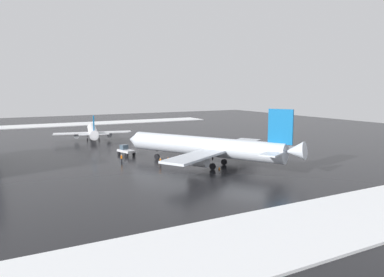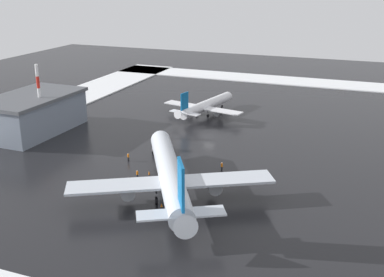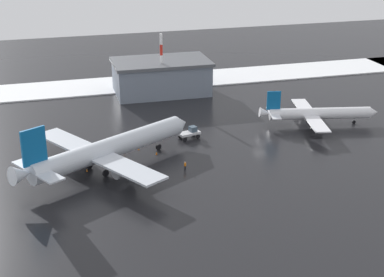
{
  "view_description": "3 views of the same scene",
  "coord_description": "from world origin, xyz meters",
  "px_view_note": "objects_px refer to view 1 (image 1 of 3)",
  "views": [
    {
      "loc": [
        96.32,
        -34.16,
        15.9
      ],
      "look_at": [
        20.11,
        7.67,
        3.92
      ],
      "focal_mm": 35.0,
      "sensor_mm": 36.0,
      "label": 1
    },
    {
      "loc": [
        99.52,
        34.51,
        35.3
      ],
      "look_at": [
        16.73,
        2.32,
        4.99
      ],
      "focal_mm": 45.0,
      "sensor_mm": 36.0,
      "label": 2
    },
    {
      "loc": [
        44.64,
        105.67,
        45.79
      ],
      "look_at": [
        16.61,
        6.33,
        5.05
      ],
      "focal_mm": 55.0,
      "sensor_mm": 36.0,
      "label": 3
    }
  ],
  "objects_px": {
    "ground_crew_mid_apron": "(195,150)",
    "traffic_cone_wingtip_side": "(160,162)",
    "pushback_tug": "(126,150)",
    "traffic_cone_mid_line": "(219,168)",
    "ground_crew_by_nose_gear": "(160,161)",
    "airplane_parked_starboard": "(93,131)",
    "traffic_cone_near_nose": "(168,158)",
    "airplane_distant_tail": "(208,147)",
    "ground_crew_beside_wing": "(122,158)"
  },
  "relations": [
    {
      "from": "pushback_tug",
      "to": "traffic_cone_near_nose",
      "type": "height_order",
      "value": "pushback_tug"
    },
    {
      "from": "airplane_parked_starboard",
      "to": "ground_crew_by_nose_gear",
      "type": "bearing_deg",
      "value": -164.72
    },
    {
      "from": "ground_crew_by_nose_gear",
      "to": "traffic_cone_wingtip_side",
      "type": "bearing_deg",
      "value": 0.34
    },
    {
      "from": "pushback_tug",
      "to": "traffic_cone_mid_line",
      "type": "height_order",
      "value": "pushback_tug"
    },
    {
      "from": "ground_crew_beside_wing",
      "to": "ground_crew_by_nose_gear",
      "type": "distance_m",
      "value": 9.28
    },
    {
      "from": "airplane_parked_starboard",
      "to": "traffic_cone_near_nose",
      "type": "relative_size",
      "value": 49.05
    },
    {
      "from": "ground_crew_mid_apron",
      "to": "traffic_cone_wingtip_side",
      "type": "height_order",
      "value": "ground_crew_mid_apron"
    },
    {
      "from": "airplane_parked_starboard",
      "to": "airplane_distant_tail",
      "type": "bearing_deg",
      "value": -155.24
    },
    {
      "from": "traffic_cone_near_nose",
      "to": "traffic_cone_mid_line",
      "type": "xyz_separation_m",
      "value": [
        14.2,
        4.33,
        0.0
      ]
    },
    {
      "from": "airplane_distant_tail",
      "to": "traffic_cone_mid_line",
      "type": "distance_m",
      "value": 5.42
    },
    {
      "from": "pushback_tug",
      "to": "traffic_cone_near_nose",
      "type": "bearing_deg",
      "value": -157.95
    },
    {
      "from": "airplane_parked_starboard",
      "to": "ground_crew_by_nose_gear",
      "type": "height_order",
      "value": "airplane_parked_starboard"
    },
    {
      "from": "airplane_parked_starboard",
      "to": "ground_crew_mid_apron",
      "type": "distance_m",
      "value": 38.37
    },
    {
      "from": "pushback_tug",
      "to": "traffic_cone_wingtip_side",
      "type": "distance_m",
      "value": 12.32
    },
    {
      "from": "ground_crew_by_nose_gear",
      "to": "traffic_cone_mid_line",
      "type": "xyz_separation_m",
      "value": [
        8.48,
        8.71,
        -0.7
      ]
    },
    {
      "from": "airplane_distant_tail",
      "to": "traffic_cone_wingtip_side",
      "type": "height_order",
      "value": "airplane_distant_tail"
    },
    {
      "from": "traffic_cone_near_nose",
      "to": "traffic_cone_mid_line",
      "type": "relative_size",
      "value": 1.0
    },
    {
      "from": "ground_crew_mid_apron",
      "to": "traffic_cone_mid_line",
      "type": "xyz_separation_m",
      "value": [
        17.73,
        -4.44,
        -0.7
      ]
    },
    {
      "from": "pushback_tug",
      "to": "ground_crew_beside_wing",
      "type": "bearing_deg",
      "value": 139.72
    },
    {
      "from": "traffic_cone_mid_line",
      "to": "traffic_cone_wingtip_side",
      "type": "xyz_separation_m",
      "value": [
        -11.25,
        -7.69,
        0.0
      ]
    },
    {
      "from": "ground_crew_mid_apron",
      "to": "traffic_cone_mid_line",
      "type": "bearing_deg",
      "value": -70.92
    },
    {
      "from": "ground_crew_mid_apron",
      "to": "traffic_cone_wingtip_side",
      "type": "distance_m",
      "value": 13.77
    },
    {
      "from": "airplane_distant_tail",
      "to": "ground_crew_by_nose_gear",
      "type": "distance_m",
      "value": 10.09
    },
    {
      "from": "ground_crew_beside_wing",
      "to": "traffic_cone_near_nose",
      "type": "bearing_deg",
      "value": 40.86
    },
    {
      "from": "pushback_tug",
      "to": "ground_crew_beside_wing",
      "type": "height_order",
      "value": "pushback_tug"
    },
    {
      "from": "ground_crew_beside_wing",
      "to": "ground_crew_by_nose_gear",
      "type": "xyz_separation_m",
      "value": [
        7.25,
        5.78,
        0.0
      ]
    },
    {
      "from": "airplane_parked_starboard",
      "to": "pushback_tug",
      "type": "height_order",
      "value": "airplane_parked_starboard"
    },
    {
      "from": "pushback_tug",
      "to": "traffic_cone_wingtip_side",
      "type": "relative_size",
      "value": 9.12
    },
    {
      "from": "ground_crew_beside_wing",
      "to": "ground_crew_by_nose_gear",
      "type": "bearing_deg",
      "value": -2.03
    },
    {
      "from": "pushback_tug",
      "to": "ground_crew_beside_wing",
      "type": "xyz_separation_m",
      "value": [
        7.31,
        -3.4,
        -0.31
      ]
    },
    {
      "from": "traffic_cone_mid_line",
      "to": "traffic_cone_wingtip_side",
      "type": "distance_m",
      "value": 13.63
    },
    {
      "from": "ground_crew_by_nose_gear",
      "to": "traffic_cone_mid_line",
      "type": "relative_size",
      "value": 3.11
    },
    {
      "from": "traffic_cone_near_nose",
      "to": "traffic_cone_mid_line",
      "type": "distance_m",
      "value": 14.85
    },
    {
      "from": "airplane_parked_starboard",
      "to": "traffic_cone_wingtip_side",
      "type": "height_order",
      "value": "airplane_parked_starboard"
    },
    {
      "from": "ground_crew_by_nose_gear",
      "to": "airplane_distant_tail",
      "type": "bearing_deg",
      "value": -97.46
    },
    {
      "from": "airplane_parked_starboard",
      "to": "ground_crew_mid_apron",
      "type": "xyz_separation_m",
      "value": [
        34.94,
        15.75,
        -1.7
      ]
    },
    {
      "from": "pushback_tug",
      "to": "traffic_cone_mid_line",
      "type": "relative_size",
      "value": 9.12
    },
    {
      "from": "airplane_distant_tail",
      "to": "traffic_cone_mid_line",
      "type": "height_order",
      "value": "airplane_distant_tail"
    },
    {
      "from": "airplane_distant_tail",
      "to": "ground_crew_by_nose_gear",
      "type": "bearing_deg",
      "value": 32.28
    },
    {
      "from": "airplane_parked_starboard",
      "to": "pushback_tug",
      "type": "bearing_deg",
      "value": -167.65
    },
    {
      "from": "ground_crew_by_nose_gear",
      "to": "ground_crew_mid_apron",
      "type": "bearing_deg",
      "value": -34.34
    },
    {
      "from": "ground_crew_beside_wing",
      "to": "traffic_cone_near_nose",
      "type": "xyz_separation_m",
      "value": [
        1.53,
        10.16,
        -0.7
      ]
    },
    {
      "from": "pushback_tug",
      "to": "traffic_cone_mid_line",
      "type": "xyz_separation_m",
      "value": [
        23.05,
        11.08,
        -1.01
      ]
    },
    {
      "from": "ground_crew_mid_apron",
      "to": "traffic_cone_near_nose",
      "type": "distance_m",
      "value": 9.48
    },
    {
      "from": "airplane_parked_starboard",
      "to": "ground_crew_by_nose_gear",
      "type": "distance_m",
      "value": 44.31
    },
    {
      "from": "airplane_distant_tail",
      "to": "pushback_tug",
      "type": "relative_size",
      "value": 7.32
    },
    {
      "from": "traffic_cone_near_nose",
      "to": "traffic_cone_wingtip_side",
      "type": "xyz_separation_m",
      "value": [
        2.95,
        -3.36,
        0.0
      ]
    },
    {
      "from": "airplane_distant_tail",
      "to": "pushback_tug",
      "type": "height_order",
      "value": "airplane_distant_tail"
    },
    {
      "from": "airplane_distant_tail",
      "to": "ground_crew_beside_wing",
      "type": "height_order",
      "value": "airplane_distant_tail"
    },
    {
      "from": "airplane_parked_starboard",
      "to": "traffic_cone_mid_line",
      "type": "relative_size",
      "value": 49.05
    }
  ]
}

